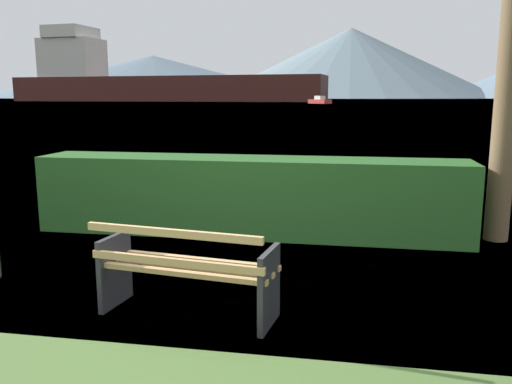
% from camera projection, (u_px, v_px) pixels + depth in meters
% --- Properties ---
extents(ground_plane, '(1400.00, 1400.00, 0.00)m').
position_uv_depth(ground_plane, '(190.00, 314.00, 4.78)').
color(ground_plane, '#4C6B33').
extents(water_surface, '(620.00, 620.00, 0.00)m').
position_uv_depth(water_surface, '(348.00, 99.00, 304.43)').
color(water_surface, '#7A99A8').
rests_on(water_surface, ground_plane).
extents(park_bench, '(1.66, 0.79, 0.87)m').
position_uv_depth(park_bench, '(186.00, 271.00, 4.65)').
color(park_bench, tan).
rests_on(park_bench, ground_plane).
extents(hedge_row, '(6.07, 0.87, 1.09)m').
position_uv_depth(hedge_row, '(250.00, 196.00, 7.50)').
color(hedge_row, '#285B23').
rests_on(hedge_row, ground_plane).
extents(cargo_ship_large, '(120.83, 29.57, 28.00)m').
position_uv_depth(cargo_ship_large, '(141.00, 80.00, 197.18)').
color(cargo_ship_large, '#471E19').
rests_on(cargo_ship_large, water_surface).
extents(fishing_boat_near, '(6.43, 6.76, 2.03)m').
position_uv_depth(fishing_boat_near, '(320.00, 101.00, 137.50)').
color(fishing_boat_near, '#B2332D').
rests_on(fishing_boat_near, water_surface).
extents(distant_hills, '(898.34, 428.39, 82.50)m').
position_uv_depth(distant_hills, '(451.00, 62.00, 514.64)').
color(distant_hills, slate).
rests_on(distant_hills, ground_plane).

